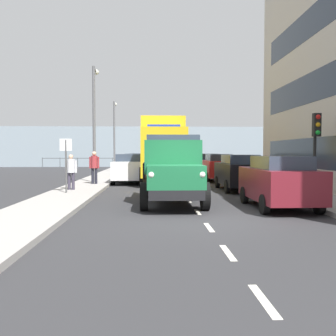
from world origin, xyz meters
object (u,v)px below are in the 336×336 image
at_px(truck_vintage_green, 172,171).
at_px(street_sign, 66,156).
at_px(pedestrian_couple_a, 94,165).
at_px(car_navy_kerbside_3, 206,164).
at_px(car_maroon_kerbside_near, 279,181).
at_px(lamp_post_far, 114,129).
at_px(car_red_kerbside_2, 218,167).
at_px(car_grey_oppositeside_2, 138,162).
at_px(traffic_light_near, 316,136).
at_px(car_white_oppositeside_0, 129,168).
at_px(car_black_kerbside_1, 239,172).
at_px(car_teal_oppositeside_1, 135,164).
at_px(lamp_post_promenade, 94,114).
at_px(pedestrian_in_dark_coat, 71,169).
at_px(lorry_cargo_yellow, 162,148).

distance_m(truck_vintage_green, street_sign, 5.07).
bearing_deg(pedestrian_couple_a, car_navy_kerbside_3, -129.65).
height_order(car_maroon_kerbside_near, lamp_post_far, lamp_post_far).
bearing_deg(car_red_kerbside_2, car_grey_oppositeside_2, -63.25).
relative_size(truck_vintage_green, car_navy_kerbside_3, 1.47).
bearing_deg(car_navy_kerbside_3, traffic_light_near, 98.80).
height_order(car_white_oppositeside_0, street_sign, street_sign).
distance_m(car_black_kerbside_1, car_grey_oppositeside_2, 17.59).
xyz_separation_m(car_white_oppositeside_0, traffic_light_near, (-7.74, 7.99, 1.58)).
distance_m(car_teal_oppositeside_1, lamp_post_promenade, 8.42).
relative_size(car_red_kerbside_2, lamp_post_promenade, 0.59).
bearing_deg(car_navy_kerbside_3, pedestrian_in_dark_coat, 56.68).
xyz_separation_m(pedestrian_couple_a, traffic_light_near, (-9.48, 5.76, 1.31)).
relative_size(lorry_cargo_yellow, lamp_post_promenade, 1.27).
bearing_deg(lamp_post_promenade, car_red_kerbside_2, -163.49).
bearing_deg(traffic_light_near, car_grey_oppositeside_2, -68.97).
distance_m(lorry_cargo_yellow, car_teal_oppositeside_1, 6.62).
relative_size(car_navy_kerbside_3, car_grey_oppositeside_2, 0.91).
xyz_separation_m(truck_vintage_green, car_red_kerbside_2, (-3.43, -10.59, -0.29)).
relative_size(lorry_cargo_yellow, car_navy_kerbside_3, 2.14).
distance_m(car_maroon_kerbside_near, car_black_kerbside_1, 5.77).
distance_m(truck_vintage_green, car_black_kerbside_1, 5.90).
height_order(truck_vintage_green, car_red_kerbside_2, truck_vintage_green).
bearing_deg(car_red_kerbside_2, traffic_light_near, 103.66).
xyz_separation_m(lorry_cargo_yellow, car_red_kerbside_2, (-3.53, -0.81, -1.18)).
bearing_deg(truck_vintage_green, pedestrian_in_dark_coat, -42.39).
bearing_deg(truck_vintage_green, car_white_oppositeside_0, -77.54).
distance_m(car_teal_oppositeside_1, pedestrian_couple_a, 9.05).
height_order(car_black_kerbside_1, street_sign, street_sign).
relative_size(car_teal_oppositeside_1, lamp_post_far, 0.65).
bearing_deg(lorry_cargo_yellow, car_black_kerbside_1, 125.29).
bearing_deg(street_sign, car_red_kerbside_2, -134.26).
relative_size(lorry_cargo_yellow, car_grey_oppositeside_2, 1.95).
bearing_deg(street_sign, pedestrian_couple_a, -96.21).
xyz_separation_m(car_maroon_kerbside_near, street_sign, (7.72, -3.65, 0.79)).
bearing_deg(pedestrian_in_dark_coat, car_black_kerbside_1, -174.11).
height_order(car_black_kerbside_1, car_white_oppositeside_0, same).
height_order(pedestrian_couple_a, lamp_post_far, lamp_post_far).
height_order(truck_vintage_green, car_maroon_kerbside_near, truck_vintage_green).
height_order(truck_vintage_green, car_black_kerbside_1, truck_vintage_green).
height_order(car_maroon_kerbside_near, car_black_kerbside_1, same).
height_order(car_maroon_kerbside_near, street_sign, street_sign).
relative_size(car_teal_oppositeside_1, lamp_post_promenade, 0.62).
distance_m(truck_vintage_green, traffic_light_near, 5.98).
height_order(traffic_light_near, lamp_post_promenade, lamp_post_promenade).
xyz_separation_m(truck_vintage_green, car_maroon_kerbside_near, (-3.43, 0.99, -0.28)).
xyz_separation_m(pedestrian_in_dark_coat, lamp_post_far, (-0.28, -16.84, 2.77)).
bearing_deg(car_teal_oppositeside_1, car_red_kerbside_2, 135.53).
bearing_deg(car_grey_oppositeside_2, car_maroon_kerbside_near, 103.74).
distance_m(truck_vintage_green, car_navy_kerbside_3, 16.21).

